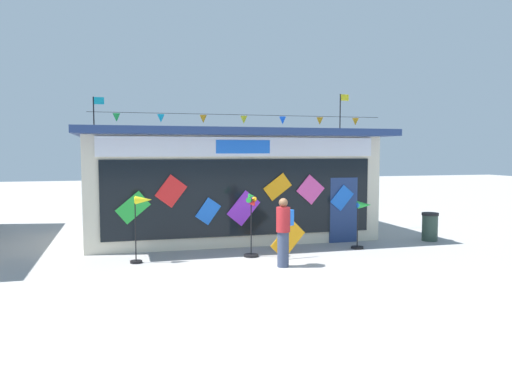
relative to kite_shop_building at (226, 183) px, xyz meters
The scene contains 8 objects.
ground_plane 6.24m from the kite_shop_building, 92.13° to the right, with size 80.00×80.00×0.00m, color #9E9B99.
kite_shop_building is the anchor object (origin of this frame).
wind_spinner_far_left 4.69m from the kite_shop_building, 129.09° to the right, with size 0.57×0.30×1.70m.
wind_spinner_left 3.79m from the kite_shop_building, 91.59° to the right, with size 0.39×0.39×1.70m.
wind_spinner_center_left 4.81m from the kite_shop_building, 46.20° to the right, with size 0.60×0.36×1.38m.
person_near_camera 5.08m from the kite_shop_building, 85.89° to the right, with size 0.47×0.44×1.68m.
trash_bin 6.71m from the kite_shop_building, 25.94° to the right, with size 0.52×0.52×0.89m.
display_kite_on_ground 4.40m from the kite_shop_building, 79.57° to the right, with size 0.52×0.03×0.94m, color orange.
Camera 1 is at (-3.24, -10.29, 2.80)m, focal length 34.82 mm.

